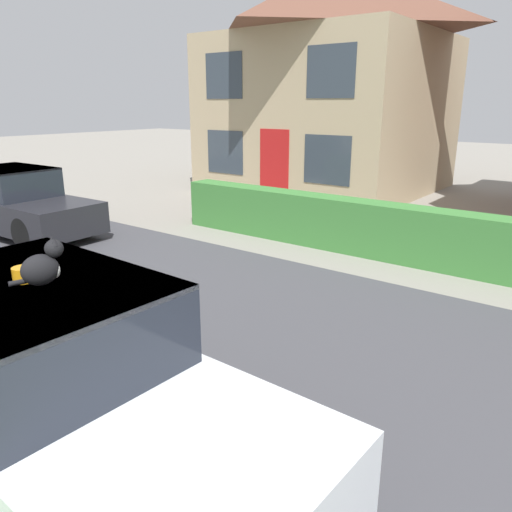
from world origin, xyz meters
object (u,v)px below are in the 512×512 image
at_px(house_left, 331,80).
at_px(police_car, 51,383).
at_px(neighbour_car_near, 18,203).
at_px(cat, 43,266).

bearing_deg(house_left, police_car, -69.02).
relative_size(police_car, neighbour_car_near, 1.12).
height_order(cat, house_left, house_left).
bearing_deg(neighbour_car_near, police_car, -28.23).
bearing_deg(cat, house_left, 38.10).
distance_m(police_car, neighbour_car_near, 8.30).
distance_m(police_car, house_left, 14.54).
xyz_separation_m(police_car, cat, (0.28, -0.09, 1.05)).
distance_m(cat, house_left, 14.56).
relative_size(police_car, house_left, 0.67).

